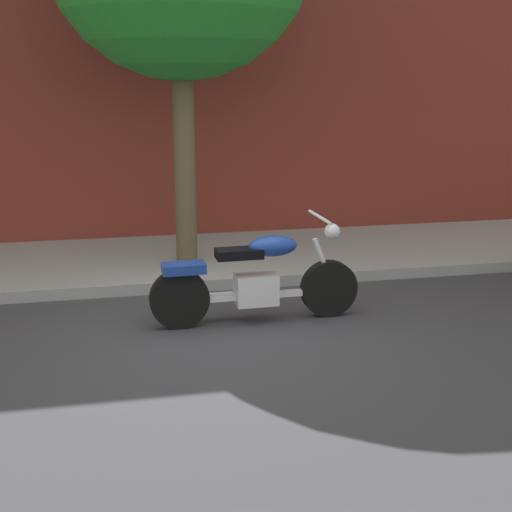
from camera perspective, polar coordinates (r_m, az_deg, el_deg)
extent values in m
plane|color=#38383D|center=(7.29, -3.28, -6.24)|extent=(60.00, 60.00, 0.00)
cube|color=#969696|center=(9.86, -5.79, -0.32)|extent=(18.96, 2.56, 0.14)
cylinder|color=black|center=(7.76, 5.81, -2.59)|extent=(0.62, 0.13, 0.62)
cylinder|color=black|center=(7.40, -6.09, -3.44)|extent=(0.62, 0.13, 0.62)
cube|color=silver|center=(7.52, 0.00, -2.65)|extent=(0.45, 0.29, 0.32)
cube|color=silver|center=(7.54, 0.00, -3.16)|extent=(1.45, 0.11, 0.06)
ellipsoid|color=navy|center=(7.44, 1.35, 0.81)|extent=(0.53, 0.27, 0.22)
cube|color=black|center=(7.38, -1.36, 0.21)|extent=(0.49, 0.25, 0.10)
cube|color=navy|center=(7.31, -5.77, -0.96)|extent=(0.45, 0.25, 0.10)
cylinder|color=silver|center=(7.66, 5.44, -0.62)|extent=(0.27, 0.06, 0.58)
cylinder|color=silver|center=(7.53, 5.10, 3.09)|extent=(0.05, 0.70, 0.04)
sphere|color=silver|center=(7.60, 6.07, 1.95)|extent=(0.17, 0.17, 0.17)
cylinder|color=silver|center=(7.65, -2.10, -3.15)|extent=(0.80, 0.11, 0.09)
cylinder|color=brown|center=(9.16, -5.70, 8.22)|extent=(0.27, 0.27, 3.18)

